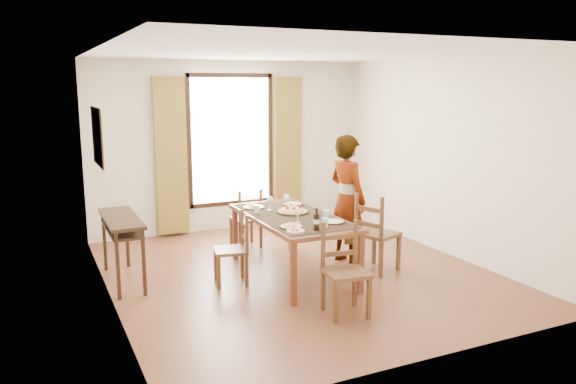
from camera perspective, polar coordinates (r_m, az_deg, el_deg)
name	(u,v)px	position (r m, az deg, el deg)	size (l,w,h in m)	color
ground	(298,273)	(7.12, 1.02, -8.21)	(5.00, 5.00, 0.00)	#55291A
room_shell	(293,150)	(6.89, 0.56, 4.32)	(4.60, 5.10, 2.74)	silver
console_table	(121,226)	(6.91, -16.58, -3.36)	(0.38, 1.20, 0.80)	#331E11
dining_table	(292,220)	(6.88, 0.43, -2.88)	(0.96, 1.94, 0.76)	brown
chair_west	(233,251)	(6.68, -5.59, -5.97)	(0.45, 0.45, 0.86)	brown
chair_north	(247,220)	(8.14, -4.23, -2.86)	(0.40, 0.40, 0.86)	brown
chair_south	(345,273)	(5.81, 5.77, -8.14)	(0.47, 0.47, 0.95)	brown
chair_east	(376,235)	(7.15, 8.94, -4.35)	(0.57, 0.57, 1.01)	brown
man	(347,200)	(7.37, 6.05, -0.78)	(0.50, 0.67, 1.70)	gray
plate_sw	(291,225)	(6.28, 0.33, -3.39)	(0.27, 0.27, 0.05)	silver
plate_se	(334,220)	(6.52, 4.66, -2.88)	(0.27, 0.27, 0.05)	silver
plate_nw	(254,206)	(7.27, -3.50, -1.42)	(0.27, 0.27, 0.05)	silver
plate_ne	(293,203)	(7.44, 0.49, -1.11)	(0.27, 0.27, 0.05)	silver
pasta_platter	(293,209)	(6.98, 0.49, -1.72)	(0.40, 0.40, 0.10)	#DD5C1C
caprese_plate	(296,230)	(6.10, 0.77, -3.87)	(0.20, 0.20, 0.04)	silver
wine_glass_a	(298,215)	(6.46, 0.99, -2.38)	(0.08, 0.08, 0.18)	white
wine_glass_b	(287,201)	(7.24, -0.14, -0.92)	(0.08, 0.08, 0.18)	white
wine_glass_c	(270,203)	(7.12, -1.83, -1.13)	(0.08, 0.08, 0.18)	white
tumbler_a	(326,214)	(6.71, 3.91, -2.27)	(0.07, 0.07, 0.10)	silver
tumbler_b	(257,209)	(6.99, -3.20, -1.73)	(0.07, 0.07, 0.10)	silver
tumbler_c	(325,223)	(6.30, 3.78, -3.15)	(0.07, 0.07, 0.10)	silver
wine_bottle	(317,219)	(6.15, 2.91, -2.77)	(0.07, 0.07, 0.25)	black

